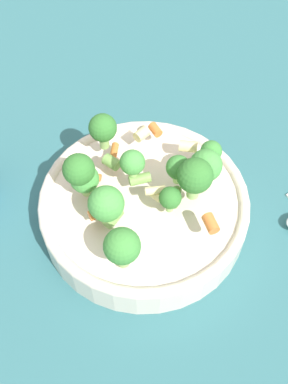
{
  "coord_description": "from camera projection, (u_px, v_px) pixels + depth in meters",
  "views": [
    {
      "loc": [
        -0.32,
        -0.02,
        0.51
      ],
      "look_at": [
        0.0,
        0.0,
        0.06
      ],
      "focal_mm": 42.0,
      "sensor_mm": 36.0,
      "label": 1
    }
  ],
  "objects": [
    {
      "name": "ground_plane",
      "position": [
        144.0,
        218.0,
        0.6
      ],
      "size": [
        3.0,
        3.0,
        0.0
      ],
      "primitive_type": "plane",
      "color": "#2D6066"
    },
    {
      "name": "bowl",
      "position": [
        144.0,
        207.0,
        0.58
      ],
      "size": [
        0.26,
        0.26,
        0.05
      ],
      "color": "beige",
      "rests_on": "ground_plane"
    },
    {
      "name": "pasta_salad",
      "position": [
        139.0,
        180.0,
        0.52
      ],
      "size": [
        0.22,
        0.19,
        0.08
      ],
      "color": "#8CB766",
      "rests_on": "bowl"
    }
  ]
}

